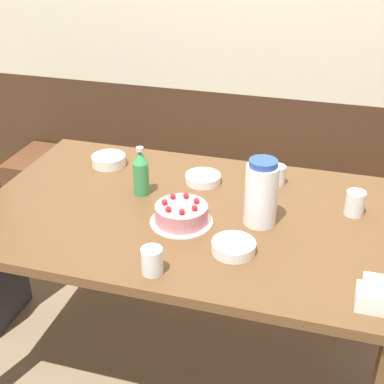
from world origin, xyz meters
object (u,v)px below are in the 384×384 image
(soju_bottle, at_px, (141,172))
(glass_tumbler_short, at_px, (154,261))
(bench_seat, at_px, (232,217))
(birthday_cake, at_px, (181,214))
(water_pitcher, at_px, (261,193))
(bowl_side_dish, at_px, (203,178))
(bowl_rice_small, at_px, (109,160))
(glass_water_tall, at_px, (355,203))
(glass_shot_small, at_px, (277,175))
(napkin_holder, at_px, (377,296))
(bowl_soup_white, at_px, (234,247))

(soju_bottle, xyz_separation_m, glass_tumbler_short, (0.21, -0.46, -0.05))
(soju_bottle, bearing_deg, bench_seat, 74.60)
(birthday_cake, xyz_separation_m, water_pitcher, (0.26, 0.08, 0.08))
(soju_bottle, relative_size, bowl_side_dish, 1.36)
(soju_bottle, height_order, bowl_rice_small, soju_bottle)
(bench_seat, relative_size, glass_water_tall, 28.68)
(birthday_cake, relative_size, glass_water_tall, 2.46)
(bowl_side_dish, xyz_separation_m, glass_tumbler_short, (0.01, -0.61, 0.03))
(glass_water_tall, xyz_separation_m, glass_shot_small, (-0.30, 0.16, -0.01))
(soju_bottle, height_order, glass_shot_small, soju_bottle)
(napkin_holder, xyz_separation_m, bowl_rice_small, (-1.08, 0.63, -0.02))
(bench_seat, height_order, soju_bottle, soju_bottle)
(glass_shot_small, bearing_deg, bowl_rice_small, -177.65)
(bench_seat, height_order, bowl_side_dish, bowl_side_dish)
(bench_seat, height_order, water_pitcher, water_pitcher)
(birthday_cake, distance_m, bowl_side_dish, 0.32)
(glass_shot_small, bearing_deg, glass_water_tall, -27.82)
(napkin_holder, height_order, bowl_side_dish, napkin_holder)
(soju_bottle, height_order, bowl_side_dish, soju_bottle)
(glass_water_tall, xyz_separation_m, glass_tumbler_short, (-0.57, -0.52, -0.00))
(bowl_soup_white, height_order, bowl_side_dish, bowl_soup_white)
(bowl_soup_white, distance_m, bowl_rice_small, 0.80)
(bowl_rice_small, bearing_deg, napkin_holder, -30.31)
(birthday_cake, height_order, water_pitcher, water_pitcher)
(birthday_cake, bearing_deg, bowl_soup_white, -29.87)
(napkin_holder, distance_m, glass_shot_small, 0.76)
(bowl_soup_white, bearing_deg, birthday_cake, 150.13)
(soju_bottle, relative_size, glass_water_tall, 2.16)
(bowl_rice_small, bearing_deg, water_pitcher, -21.87)
(soju_bottle, relative_size, napkin_holder, 1.76)
(water_pitcher, xyz_separation_m, bowl_soup_white, (-0.05, -0.20, -0.10))
(birthday_cake, bearing_deg, glass_shot_small, 54.16)
(water_pitcher, bearing_deg, bowl_side_dish, 138.52)
(birthday_cake, xyz_separation_m, glass_shot_small, (0.28, 0.39, 0.00))
(napkin_holder, xyz_separation_m, glass_shot_small, (-0.37, 0.66, 0.00))
(water_pitcher, height_order, glass_tumbler_short, water_pitcher)
(glass_water_tall, bearing_deg, napkin_holder, -82.21)
(bowl_rice_small, xyz_separation_m, glass_shot_small, (0.71, 0.03, 0.02))
(bench_seat, bearing_deg, soju_bottle, -105.40)
(bench_seat, distance_m, water_pitcher, 1.08)
(napkin_holder, bearing_deg, glass_shot_small, 119.27)
(birthday_cake, xyz_separation_m, napkin_holder, (0.65, -0.27, 0.00))
(glass_tumbler_short, bearing_deg, bowl_soup_white, 40.02)
(birthday_cake, distance_m, bowl_soup_white, 0.25)
(birthday_cake, distance_m, bowl_rice_small, 0.56)
(soju_bottle, bearing_deg, birthday_cake, -37.61)
(bowl_rice_small, bearing_deg, glass_tumbler_short, -56.20)
(birthday_cake, xyz_separation_m, bowl_rice_small, (-0.43, 0.36, -0.01))
(water_pitcher, relative_size, bowl_rice_small, 1.69)
(bench_seat, height_order, bowl_soup_white, bowl_soup_white)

